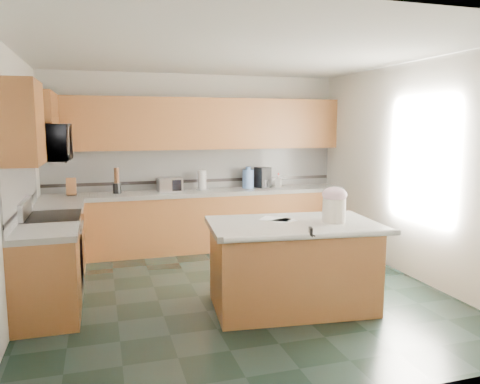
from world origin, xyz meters
name	(u,v)px	position (x,y,z in m)	size (l,w,h in m)	color
floor	(236,292)	(0.00, 0.00, 0.00)	(4.60, 4.60, 0.00)	black
ceiling	(236,52)	(0.00, 0.00, 2.70)	(4.60, 4.60, 0.00)	white
wall_back	(195,161)	(0.00, 2.32, 1.35)	(4.60, 0.04, 2.70)	silver
wall_front	(336,214)	(0.00, -2.32, 1.35)	(4.60, 0.04, 2.70)	silver
wall_left	(8,184)	(-2.32, 0.00, 1.35)	(0.04, 4.60, 2.70)	silver
wall_right	(413,171)	(2.32, 0.00, 1.35)	(0.04, 4.60, 2.70)	silver
back_base_cab	(200,222)	(0.00, 2.00, 0.43)	(4.60, 0.60, 0.86)	#593012
back_countertop	(200,193)	(0.00, 2.00, 0.89)	(4.60, 0.64, 0.06)	white
back_upper_cab	(197,124)	(0.00, 2.13, 1.94)	(4.60, 0.33, 0.78)	#593012
back_backsplash	(196,169)	(0.00, 2.29, 1.24)	(4.60, 0.02, 0.63)	silver
back_accent_band	(196,181)	(0.00, 2.28, 1.04)	(4.60, 0.01, 0.05)	black
left_base_cab_rear	(59,242)	(-2.00, 1.29, 0.43)	(0.60, 0.82, 0.86)	#593012
left_counter_rear	(57,207)	(-2.00, 1.29, 0.89)	(0.64, 0.82, 0.06)	white
left_base_cab_front	(47,279)	(-2.00, -0.24, 0.43)	(0.60, 0.72, 0.86)	#593012
left_counter_front	(44,233)	(-2.00, -0.24, 0.89)	(0.64, 0.72, 0.06)	white
left_backsplash	(22,188)	(-2.29, 0.55, 1.24)	(0.02, 2.30, 0.63)	silver
left_accent_band	(23,206)	(-2.28, 0.55, 1.04)	(0.01, 2.30, 0.05)	black
left_upper_cab_rear	(42,123)	(-2.13, 1.42, 1.94)	(0.33, 1.09, 0.78)	#593012
left_upper_cab_front	(21,123)	(-2.13, -0.24, 1.94)	(0.33, 0.72, 0.78)	#593012
range_body	(53,258)	(-2.00, 0.50, 0.44)	(0.60, 0.76, 0.88)	#B7B7BC
range_oven_door	(81,259)	(-1.71, 0.50, 0.40)	(0.02, 0.68, 0.55)	black
range_cooktop	(51,218)	(-2.00, 0.50, 0.90)	(0.62, 0.78, 0.04)	black
range_handle	(82,226)	(-1.68, 0.50, 0.78)	(0.02, 0.02, 0.66)	#B7B7BC
range_backguard	(25,208)	(-2.26, 0.50, 1.02)	(0.06, 0.76, 0.18)	#B7B7BC
microwave	(47,142)	(-2.00, 0.50, 1.73)	(0.73, 0.50, 0.41)	#B7B7BC
island_base	(292,268)	(0.44, -0.59, 0.43)	(1.63, 0.93, 0.86)	#593012
island_top	(293,225)	(0.44, -0.59, 0.89)	(1.73, 1.03, 0.06)	white
island_bullnose	(315,236)	(0.44, -1.11, 0.89)	(0.06, 0.06, 1.73)	white
treat_jar	(334,210)	(0.86, -0.70, 1.04)	(0.24, 0.24, 0.25)	silver
treat_jar_lid	(334,195)	(0.86, -0.70, 1.21)	(0.26, 0.26, 0.16)	beige
treat_jar_knob	(335,189)	(0.86, -0.70, 1.26)	(0.03, 0.03, 0.09)	tan
treat_jar_knob_end_l	(331,190)	(0.81, -0.70, 1.26)	(0.05, 0.05, 0.05)	tan
treat_jar_knob_end_r	(338,189)	(0.90, -0.70, 1.26)	(0.05, 0.05, 0.05)	tan
soap_bottle_island	(336,204)	(0.96, -0.53, 1.08)	(0.12, 0.13, 0.32)	teal
paper_sheet_a	(284,221)	(0.38, -0.49, 0.92)	(0.25, 0.18, 0.00)	white
paper_sheet_b	(276,219)	(0.33, -0.39, 0.92)	(0.31, 0.24, 0.00)	white
clamp_body	(311,232)	(0.41, -1.09, 0.93)	(0.03, 0.09, 0.08)	black
clamp_handle	(313,235)	(0.41, -1.14, 0.91)	(0.01, 0.01, 0.07)	black
knife_block	(71,187)	(-1.86, 2.05, 1.04)	(0.13, 0.11, 0.25)	#472814
utensil_crock	(117,188)	(-1.23, 2.08, 1.00)	(0.12, 0.12, 0.15)	black
utensil_bundle	(117,175)	(-1.23, 2.08, 1.19)	(0.07, 0.07, 0.23)	#472814
toaster_oven	(170,185)	(-0.45, 2.05, 1.02)	(0.36, 0.25, 0.21)	#B7B7BC
toaster_oven_door	(171,186)	(-0.45, 1.94, 1.02)	(0.32, 0.01, 0.17)	black
paper_towel	(202,180)	(0.06, 2.10, 1.07)	(0.14, 0.14, 0.30)	white
paper_towel_base	(202,189)	(0.06, 2.10, 0.93)	(0.20, 0.20, 0.01)	#B7B7BC
water_jug	(248,179)	(0.80, 2.06, 1.07)	(0.18, 0.18, 0.30)	#5F88D0
water_jug_neck	(248,168)	(0.80, 2.06, 1.24)	(0.09, 0.09, 0.04)	#5F88D0
coffee_maker	(263,177)	(1.05, 2.08, 1.08)	(0.19, 0.21, 0.33)	black
coffee_carafe	(264,184)	(1.05, 2.03, 0.99)	(0.13, 0.13, 0.13)	black
soap_bottle_back	(278,181)	(1.31, 2.05, 1.02)	(0.09, 0.09, 0.20)	white
soap_back_cap	(279,174)	(1.31, 2.05, 1.13)	(0.02, 0.02, 0.03)	red
window_light_proxy	(422,160)	(2.29, -0.20, 1.50)	(0.02, 1.40, 1.10)	white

